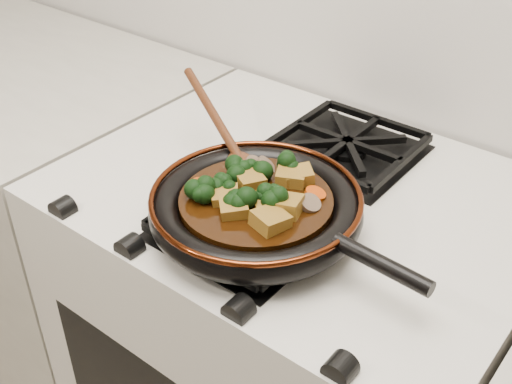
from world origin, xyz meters
The scene contains 28 objects.
stove centered at (0.00, 1.69, 0.45)m, with size 0.76×0.60×0.90m, color beige.
burner_grate_front centered at (0.00, 1.55, 0.91)m, with size 0.23×0.23×0.03m, color black, non-canonical shape.
burner_grate_back centered at (0.00, 1.83, 0.91)m, with size 0.23×0.23×0.03m, color black, non-canonical shape.
skillet centered at (0.01, 1.56, 0.94)m, with size 0.44×0.31×0.05m.
braising_sauce centered at (0.01, 1.56, 0.95)m, with size 0.22×0.22×0.02m, color black.
tofu_cube_0 centered at (-0.02, 1.52, 0.97)m, with size 0.04×0.04×0.02m, color olive.
tofu_cube_1 centered at (0.03, 1.62, 0.97)m, with size 0.04×0.04×0.02m, color olive.
tofu_cube_2 centered at (0.07, 1.52, 0.97)m, with size 0.04×0.04×0.02m, color olive.
tofu_cube_3 centered at (0.04, 1.63, 0.97)m, with size 0.04×0.04×0.02m, color olive.
tofu_cube_4 centered at (-0.02, 1.57, 0.97)m, with size 0.04×0.04×0.02m, color olive.
tofu_cube_5 centered at (0.06, 1.56, 0.97)m, with size 0.04×0.04×0.02m, color olive.
tofu_cube_6 centered at (0.01, 1.51, 0.97)m, with size 0.04×0.04×0.02m, color olive.
tofu_cube_7 centered at (0.03, 1.55, 0.97)m, with size 0.03×0.04×0.02m, color olive.
broccoli_floret_0 centered at (-0.02, 1.60, 0.97)m, with size 0.06×0.06×0.05m, color black, non-canonical shape.
broccoli_floret_1 centered at (0.01, 1.65, 0.97)m, with size 0.06×0.06×0.06m, color black, non-canonical shape.
broccoli_floret_2 centered at (0.01, 1.52, 0.97)m, with size 0.06×0.06×0.05m, color black, non-canonical shape.
broccoli_floret_3 centered at (-0.04, 1.58, 0.97)m, with size 0.06×0.06×0.05m, color black, non-canonical shape.
broccoli_floret_4 centered at (-0.03, 1.54, 0.97)m, with size 0.06×0.06×0.05m, color black, non-canonical shape.
broccoli_floret_5 centered at (-0.04, 1.51, 0.97)m, with size 0.06×0.06×0.05m, color black, non-canonical shape.
broccoli_floret_6 centered at (0.04, 1.56, 0.97)m, with size 0.06×0.06×0.05m, color black, non-canonical shape.
carrot_coin_0 centered at (0.08, 1.61, 0.96)m, with size 0.03×0.03×0.01m, color #B83905.
carrot_coin_1 centered at (0.03, 1.64, 0.96)m, with size 0.03×0.03×0.01m, color #B83905.
carrot_coin_2 centered at (0.06, 1.56, 0.96)m, with size 0.03×0.03×0.01m, color #B83905.
carrot_coin_3 centered at (-0.07, 1.53, 0.96)m, with size 0.03×0.03×0.01m, color #B83905.
mushroom_slice_0 centered at (-0.02, 1.63, 0.97)m, with size 0.03×0.03×0.01m, color brown.
mushroom_slice_1 centered at (0.09, 1.59, 0.97)m, with size 0.03×0.03×0.01m, color brown.
mushroom_slice_2 centered at (-0.04, 1.62, 0.97)m, with size 0.03×0.03×0.01m, color brown.
wooden_spoon centered at (-0.12, 1.64, 0.98)m, with size 0.15×0.09×0.23m.
Camera 1 is at (0.47, 0.97, 1.49)m, focal length 45.00 mm.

